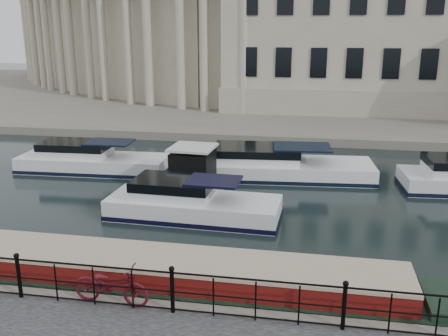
{
  "coord_description": "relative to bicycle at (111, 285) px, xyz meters",
  "views": [
    {
      "loc": [
        3.07,
        -12.49,
        7.21
      ],
      "look_at": [
        0.5,
        2.0,
        3.0
      ],
      "focal_mm": 40.0,
      "sensor_mm": 36.0,
      "label": 1
    }
  ],
  "objects": [
    {
      "name": "harbour_hut",
      "position": [
        -0.42,
        10.4,
        -0.11
      ],
      "size": [
        2.71,
        2.31,
        2.16
      ],
      "rotation": [
        0.0,
        0.0,
        -0.07
      ],
      "color": "#6B665B",
      "rests_on": "ground_plane"
    },
    {
      "name": "bicycle",
      "position": [
        0.0,
        0.0,
        0.0
      ],
      "size": [
        2.0,
        0.8,
        1.03
      ],
      "primitive_type": "imported",
      "rotation": [
        0.0,
        0.0,
        1.51
      ],
      "color": "#4F0E19",
      "rests_on": "near_quay"
    },
    {
      "name": "ground_plane",
      "position": [
        1.59,
        2.15,
        -1.07
      ],
      "size": [
        160.0,
        160.0,
        0.0
      ],
      "primitive_type": "plane",
      "color": "black",
      "rests_on": "ground"
    },
    {
      "name": "civic_building",
      "position": [
        0.59,
        36.85,
        5.97
      ],
      "size": [
        53.55,
        31.84,
        16.85
      ],
      "color": "#ADA38C",
      "rests_on": "far_bank"
    },
    {
      "name": "narrowboat",
      "position": [
        1.32,
        1.46,
        -0.7
      ],
      "size": [
        15.27,
        2.14,
        1.56
      ],
      "rotation": [
        0.0,
        0.0,
        -0.01
      ],
      "color": "black",
      "rests_on": "ground_plane"
    },
    {
      "name": "far_bank",
      "position": [
        1.59,
        41.15,
        -0.79
      ],
      "size": [
        120.0,
        42.0,
        0.55
      ],
      "primitive_type": "cube",
      "color": "#6B665B",
      "rests_on": "ground_plane"
    },
    {
      "name": "cabin_cruisers",
      "position": [
        2.21,
        11.87,
        -0.7
      ],
      "size": [
        25.68,
        9.14,
        1.99
      ],
      "color": "white",
      "rests_on": "ground_plane"
    },
    {
      "name": "railing",
      "position": [
        1.59,
        -0.1,
        0.13
      ],
      "size": [
        24.14,
        0.14,
        1.22
      ],
      "color": "black",
      "rests_on": "near_quay"
    }
  ]
}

